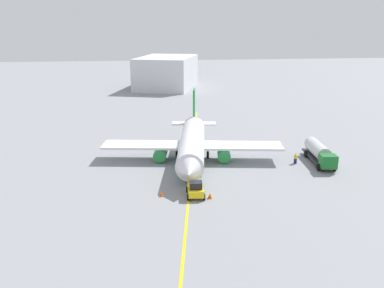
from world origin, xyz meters
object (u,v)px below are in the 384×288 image
fuel_tanker (319,153)px  safety_cone_wingtip (162,194)px  airplane (192,144)px  safety_cone_nose (210,196)px  refueling_worker (295,159)px  pushback_tug (196,189)px

fuel_tanker → safety_cone_wingtip: bearing=-68.4°
safety_cone_wingtip → airplane: bearing=157.2°
safety_cone_nose → airplane: bearing=-179.3°
refueling_worker → safety_cone_nose: refueling_worker is taller
airplane → fuel_tanker: size_ratio=2.82×
safety_cone_nose → fuel_tanker: bearing=120.7°
airplane → refueling_worker: size_ratio=17.99×
fuel_tanker → safety_cone_nose: (11.91, -20.08, -1.37)m
safety_cone_nose → refueling_worker: bearing=126.7°
fuel_tanker → refueling_worker: fuel_tanker is taller
airplane → refueling_worker: airplane is taller
airplane → pushback_tug: bearing=-6.1°
pushback_tug → safety_cone_wingtip: pushback_tug is taller
fuel_tanker → pushback_tug: 24.46m
pushback_tug → refueling_worker: pushback_tug is taller
airplane → pushback_tug: size_ratio=8.23×
airplane → safety_cone_wingtip: 15.62m
fuel_tanker → safety_cone_wingtip: 28.27m
fuel_tanker → refueling_worker: size_ratio=6.39×
fuel_tanker → refueling_worker: (-0.15, -3.92, -0.91)m
fuel_tanker → safety_cone_wingtip: size_ratio=16.46×
pushback_tug → safety_cone_wingtip: size_ratio=5.64×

